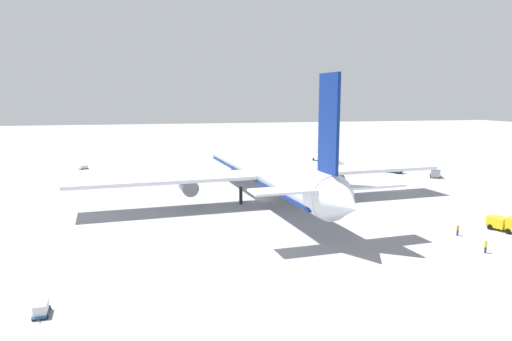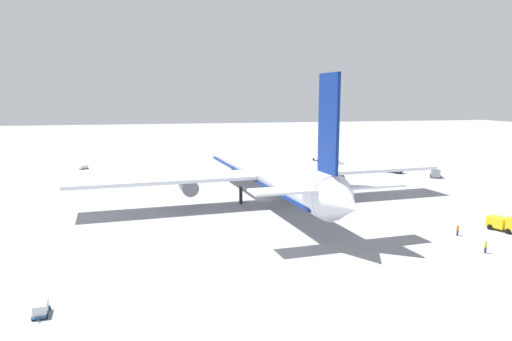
{
  "view_description": "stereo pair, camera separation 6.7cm",
  "coord_description": "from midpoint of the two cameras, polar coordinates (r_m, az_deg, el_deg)",
  "views": [
    {
      "loc": [
        -96.18,
        23.31,
        22.11
      ],
      "look_at": [
        1.39,
        0.74,
        6.17
      ],
      "focal_mm": 32.27,
      "sensor_mm": 36.0,
      "label": 1
    },
    {
      "loc": [
        -96.2,
        23.25,
        22.11
      ],
      "look_at": [
        1.39,
        0.74,
        6.17
      ],
      "focal_mm": 32.27,
      "sensor_mm": 36.0,
      "label": 2
    }
  ],
  "objects": [
    {
      "name": "ground_plane",
      "position": [
        101.41,
        0.56,
        -3.55
      ],
      "size": [
        600.0,
        600.0,
        0.0
      ],
      "primitive_type": "plane",
      "color": "gray"
    },
    {
      "name": "airliner",
      "position": [
        98.88,
        0.84,
        0.3
      ],
      "size": [
        80.78,
        80.25,
        25.7
      ],
      "color": "silver",
      "rests_on": "ground"
    },
    {
      "name": "service_truck_0",
      "position": [
        142.35,
        16.72,
        0.27
      ],
      "size": [
        5.44,
        4.5,
        2.31
      ],
      "color": "#194CA5",
      "rests_on": "ground"
    },
    {
      "name": "service_truck_1",
      "position": [
        87.64,
        28.31,
        -5.74
      ],
      "size": [
        5.2,
        3.66,
        2.71
      ],
      "color": "yellow",
      "rests_on": "ground"
    },
    {
      "name": "service_truck_2",
      "position": [
        137.83,
        21.33,
        -0.27
      ],
      "size": [
        5.19,
        4.5,
        2.53
      ],
      "color": "#999EA5",
      "rests_on": "ground"
    },
    {
      "name": "service_truck_3",
      "position": [
        162.87,
        7.95,
        1.64
      ],
      "size": [
        6.61,
        4.16,
        2.69
      ],
      "color": "yellow",
      "rests_on": "ground"
    },
    {
      "name": "service_van",
      "position": [
        151.86,
        9.89,
        0.93
      ],
      "size": [
        2.49,
        4.71,
        1.97
      ],
      "color": "white",
      "rests_on": "ground"
    },
    {
      "name": "baggage_cart_0",
      "position": [
        53.98,
        -25.13,
        -15.17
      ],
      "size": [
        3.44,
        1.71,
        1.35
      ],
      "color": "#26598C",
      "rests_on": "ground"
    },
    {
      "name": "baggage_cart_1",
      "position": [
        153.03,
        -20.58,
        0.41
      ],
      "size": [
        2.54,
        3.06,
        1.21
      ],
      "color": "gray",
      "rests_on": "ground"
    },
    {
      "name": "ground_worker_0",
      "position": [
        74.54,
        26.56,
        -8.46
      ],
      "size": [
        0.54,
        0.54,
        1.78
      ],
      "color": "navy",
      "rests_on": "ground"
    },
    {
      "name": "ground_worker_1",
      "position": [
        81.72,
        23.7,
        -6.79
      ],
      "size": [
        0.41,
        0.41,
        1.74
      ],
      "color": "navy",
      "rests_on": "ground"
    },
    {
      "name": "traffic_cone_0",
      "position": [
        126.09,
        -17.84,
        -1.37
      ],
      "size": [
        0.36,
        0.36,
        0.55
      ],
      "primitive_type": "cone",
      "color": "orange",
      "rests_on": "ground"
    },
    {
      "name": "traffic_cone_1",
      "position": [
        136.16,
        -21.68,
        -0.83
      ],
      "size": [
        0.36,
        0.36,
        0.55
      ],
      "primitive_type": "cone",
      "color": "orange",
      "rests_on": "ground"
    }
  ]
}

